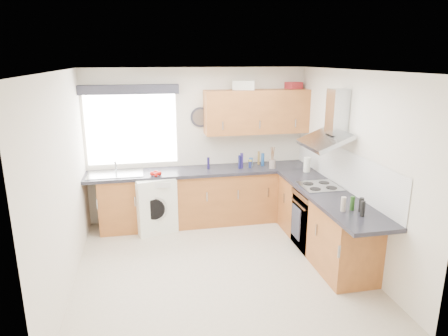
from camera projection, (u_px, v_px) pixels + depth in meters
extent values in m
plane|color=beige|center=(218.00, 267.00, 5.23)|extent=(3.60, 3.60, 0.00)
cube|color=white|center=(217.00, 71.00, 4.56)|extent=(3.60, 3.60, 0.02)
cube|color=silver|center=(198.00, 145.00, 6.59)|extent=(3.60, 0.02, 2.50)
cube|color=silver|center=(259.00, 238.00, 3.19)|extent=(3.60, 0.02, 2.50)
cube|color=silver|center=(63.00, 184.00, 4.55)|extent=(0.02, 3.60, 2.50)
cube|color=silver|center=(352.00, 168.00, 5.24)|extent=(0.02, 3.60, 2.50)
cube|color=white|center=(132.00, 129.00, 6.30)|extent=(1.40, 0.02, 1.10)
cube|color=#282730|center=(129.00, 89.00, 6.05)|extent=(1.50, 0.18, 0.14)
cube|color=white|center=(340.00, 167.00, 5.54)|extent=(0.01, 3.00, 0.54)
cube|color=brown|center=(195.00, 198.00, 6.52)|extent=(3.00, 0.58, 0.86)
cube|color=brown|center=(288.00, 192.00, 6.82)|extent=(0.60, 0.60, 0.86)
cube|color=brown|center=(323.00, 223.00, 5.54)|extent=(0.58, 2.10, 0.86)
cube|color=black|center=(201.00, 171.00, 6.41)|extent=(3.60, 0.62, 0.05)
cube|color=black|center=(329.00, 195.00, 5.28)|extent=(0.62, 2.42, 0.05)
cube|color=black|center=(317.00, 219.00, 5.69)|extent=(0.56, 0.58, 0.85)
cube|color=#A3A8AD|center=(320.00, 186.00, 5.55)|extent=(0.52, 0.52, 0.01)
cube|color=brown|center=(257.00, 112.00, 6.46)|extent=(1.70, 0.35, 0.70)
cube|color=white|center=(154.00, 203.00, 6.28)|extent=(0.72, 0.71, 0.88)
cylinder|color=#282730|center=(201.00, 117.00, 6.44)|extent=(0.32, 0.04, 0.32)
cube|color=white|center=(244.00, 85.00, 6.40)|extent=(0.41, 0.34, 0.15)
cube|color=#B4292E|center=(294.00, 85.00, 6.57)|extent=(0.28, 0.26, 0.11)
cylinder|color=gray|center=(272.00, 164.00, 6.46)|extent=(0.13, 0.13, 0.15)
cylinder|color=white|center=(307.00, 165.00, 6.26)|extent=(0.11, 0.11, 0.23)
cylinder|color=#1D458D|center=(251.00, 162.00, 6.61)|extent=(0.06, 0.06, 0.13)
cylinder|color=#1A1343|center=(208.00, 163.00, 6.42)|extent=(0.04, 0.04, 0.19)
cylinder|color=navy|center=(250.00, 164.00, 6.51)|extent=(0.06, 0.06, 0.11)
cylinder|color=olive|center=(259.00, 158.00, 6.69)|extent=(0.04, 0.04, 0.22)
cylinder|color=navy|center=(242.00, 161.00, 6.46)|extent=(0.05, 0.05, 0.25)
cylinder|color=navy|center=(263.00, 160.00, 6.61)|extent=(0.05, 0.05, 0.21)
cylinder|color=#A49A38|center=(250.00, 164.00, 6.52)|extent=(0.07, 0.07, 0.13)
cylinder|color=#141547|center=(239.00, 162.00, 6.44)|extent=(0.04, 0.04, 0.22)
cylinder|color=black|center=(363.00, 209.00, 4.50)|extent=(0.05, 0.05, 0.18)
cylinder|color=black|center=(361.00, 205.00, 4.63)|extent=(0.06, 0.06, 0.17)
cylinder|color=#1F4418|center=(352.00, 203.00, 4.69)|extent=(0.05, 0.05, 0.17)
cylinder|color=#A5988D|center=(343.00, 204.00, 4.65)|extent=(0.06, 0.06, 0.17)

